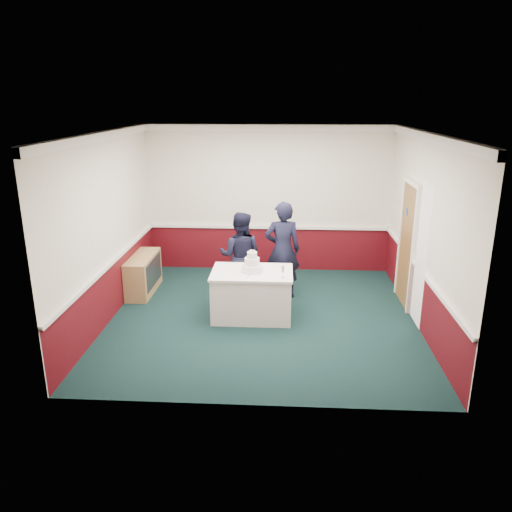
# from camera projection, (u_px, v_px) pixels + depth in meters

# --- Properties ---
(ground) EXTENTS (5.00, 5.00, 0.00)m
(ground) POSITION_uv_depth(u_px,v_px,m) (263.00, 317.00, 8.30)
(ground) COLOR black
(ground) RESTS_ON ground
(room_shell) EXTENTS (5.00, 5.00, 3.00)m
(room_shell) POSITION_uv_depth(u_px,v_px,m) (269.00, 194.00, 8.28)
(room_shell) COLOR silver
(room_shell) RESTS_ON ground
(sideboard) EXTENTS (0.41, 1.20, 0.70)m
(sideboard) POSITION_uv_depth(u_px,v_px,m) (143.00, 274.00, 9.30)
(sideboard) COLOR tan
(sideboard) RESTS_ON ground
(cake_table) EXTENTS (1.32, 0.92, 0.79)m
(cake_table) POSITION_uv_depth(u_px,v_px,m) (252.00, 294.00, 8.23)
(cake_table) COLOR white
(cake_table) RESTS_ON ground
(wedding_cake) EXTENTS (0.35, 0.35, 0.36)m
(wedding_cake) POSITION_uv_depth(u_px,v_px,m) (252.00, 265.00, 8.08)
(wedding_cake) COLOR white
(wedding_cake) RESTS_ON cake_table
(cake_knife) EXTENTS (0.08, 0.22, 0.00)m
(cake_knife) POSITION_uv_depth(u_px,v_px,m) (249.00, 275.00, 7.93)
(cake_knife) COLOR silver
(cake_knife) RESTS_ON cake_table
(champagne_flute) EXTENTS (0.05, 0.05, 0.21)m
(champagne_flute) POSITION_uv_depth(u_px,v_px,m) (283.00, 270.00, 7.78)
(champagne_flute) COLOR silver
(champagne_flute) RESTS_ON cake_table
(person_man) EXTENTS (0.85, 0.70, 1.59)m
(person_man) POSITION_uv_depth(u_px,v_px,m) (240.00, 256.00, 8.90)
(person_man) COLOR black
(person_man) RESTS_ON ground
(person_woman) EXTENTS (0.68, 0.49, 1.77)m
(person_woman) POSITION_uv_depth(u_px,v_px,m) (282.00, 250.00, 8.93)
(person_woman) COLOR black
(person_woman) RESTS_ON ground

